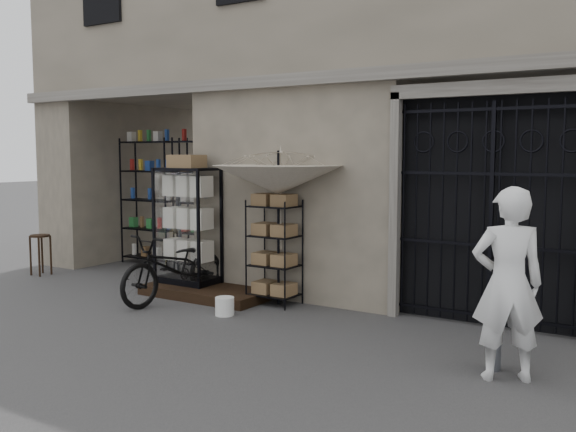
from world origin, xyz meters
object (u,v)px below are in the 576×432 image
Objects in this scene: wooden_stool at (41,254)px; white_bucket at (225,306)px; wire_rack at (274,253)px; shopkeeper at (504,379)px; steel_bollard at (495,333)px; display_cabinet at (187,232)px; market_umbrella at (278,172)px; bicycle at (175,301)px.

white_bucket is at bearing -6.41° from wooden_stool.
wooden_stool is (-4.83, -0.39, -0.36)m from wire_rack.
steel_bollard is at bearing -80.11° from shopkeeper.
display_cabinet is 2.69× the size of wooden_stool.
display_cabinet reaches higher than wire_rack.
display_cabinet is at bearing -178.04° from market_umbrella.
wooden_stool is at bearing 173.59° from white_bucket.
bicycle is (-1.43, -0.64, -1.94)m from market_umbrella.
market_umbrella reaches higher than shopkeeper.
display_cabinet is 5.51m from shopkeeper.
wire_rack is 5.90× the size of white_bucket.
bicycle is at bearing 173.41° from steel_bollard.
white_bucket is at bearing -7.56° from bicycle.
wire_rack is 3.69m from steel_bollard.
display_cabinet is 5.25m from steel_bollard.
bicycle reaches higher than shopkeeper.
bicycle is at bearing -4.05° from wooden_stool.
display_cabinet reaches higher than steel_bollard.
shopkeeper is (8.47, -1.01, -0.39)m from wooden_stool.
bicycle is at bearing 166.60° from white_bucket.
market_umbrella reaches higher than display_cabinet.
display_cabinet is 7.61× the size of white_bucket.
bicycle is at bearing -130.50° from wire_rack.
display_cabinet reaches higher than wooden_stool.
bicycle is at bearing -36.58° from shopkeeper.
steel_bollard is (4.84, -0.56, 0.38)m from bicycle.
white_bucket is 3.89m from shopkeeper.
wooden_stool is (-4.90, -0.39, -1.55)m from market_umbrella.
wooden_stool is (-4.62, 0.52, 0.26)m from white_bucket.
bicycle is 2.56× the size of steel_bollard.
steel_bollard is (3.48, -1.19, -0.37)m from wire_rack.
market_umbrella is 3.51× the size of steel_bollard.
white_bucket is 0.34× the size of steel_bollard.
wire_rack is 3.97m from shopkeeper.
wire_rack is 1.19m from market_umbrella.
market_umbrella reaches higher than steel_bollard.
display_cabinet is 2.58× the size of steel_bollard.
bicycle is 4.89m from steel_bollard.
display_cabinet is 0.74× the size of market_umbrella.
wire_rack reaches higher than steel_bollard.
white_bucket is 0.35× the size of wooden_stool.
display_cabinet is at bearing -153.62° from wire_rack.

